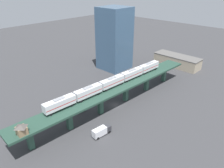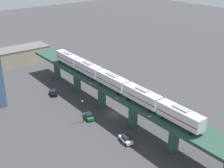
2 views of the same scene
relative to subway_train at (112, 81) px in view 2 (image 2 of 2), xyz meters
The scene contains 9 objects.
ground_plane 11.29m from the subway_train, 22.96° to the left, with size 400.00×400.00×0.00m, color #38383A.
elevated_viaduct 4.07m from the subway_train, 16.05° to the left, with size 13.02×92.31×8.64m.
subway_train is the anchor object (origin of this frame).
street_car_white 17.59m from the subway_train, 115.06° to the right, with size 2.60×4.66×1.89m.
street_car_green 12.36m from the subway_train, 156.06° to the left, with size 3.00×4.73×1.89m.
street_car_black 26.59m from the subway_train, 104.33° to the left, with size 2.86×4.71×1.89m.
delivery_truck 22.99m from the subway_train, 57.00° to the right, with size 2.98×7.39×3.20m.
street_lamp 11.47m from the subway_train, 166.71° to the left, with size 0.44×0.44×6.94m.
warehouse_building 62.82m from the subway_train, 92.33° to the left, with size 28.76×10.79×6.80m.
Camera 2 is at (-52.42, -63.04, 43.90)m, focal length 50.00 mm.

